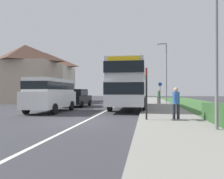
% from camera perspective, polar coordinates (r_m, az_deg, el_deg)
% --- Properties ---
extents(ground_plane, '(120.00, 120.00, 0.00)m').
position_cam_1_polar(ground_plane, '(11.19, -6.95, -8.04)').
color(ground_plane, '#38383D').
extents(lane_marking_centre, '(0.14, 60.00, 0.01)m').
position_cam_1_polar(lane_marking_centre, '(18.97, -0.42, -4.90)').
color(lane_marking_centre, silver).
rests_on(lane_marking_centre, ground_plane).
extents(pavement_near_side, '(3.20, 68.00, 0.12)m').
position_cam_1_polar(pavement_near_side, '(16.79, 12.84, -5.28)').
color(pavement_near_side, gray).
rests_on(pavement_near_side, ground_plane).
extents(double_decker_bus, '(2.80, 11.03, 3.70)m').
position_cam_1_polar(double_decker_bus, '(19.26, 4.56, 1.53)').
color(double_decker_bus, '#BCBCC1').
rests_on(double_decker_bus, ground_plane).
extents(parked_van_white, '(2.11, 5.29, 2.35)m').
position_cam_1_polar(parked_van_white, '(16.41, -15.26, -0.75)').
color(parked_van_white, silver).
rests_on(parked_van_white, ground_plane).
extents(parked_car_black, '(1.97, 4.39, 1.67)m').
position_cam_1_polar(parked_car_black, '(21.59, -8.94, -1.93)').
color(parked_car_black, black).
rests_on(parked_car_black, ground_plane).
extents(pedestrian_at_stop, '(0.34, 0.34, 1.67)m').
position_cam_1_polar(pedestrian_at_stop, '(11.32, 15.98, -2.98)').
color(pedestrian_at_stop, '#23232D').
rests_on(pedestrian_at_stop, ground_plane).
extents(pedestrian_walking_away, '(0.34, 0.34, 1.67)m').
position_cam_1_polar(pedestrian_walking_away, '(25.04, 11.85, -1.59)').
color(pedestrian_walking_away, '#23232D').
rests_on(pedestrian_walking_away, ground_plane).
extents(bus_stop_sign, '(0.09, 0.52, 2.60)m').
position_cam_1_polar(bus_stop_sign, '(10.87, 8.75, -0.12)').
color(bus_stop_sign, black).
rests_on(bus_stop_sign, ground_plane).
extents(cycle_route_sign, '(0.44, 0.08, 2.52)m').
position_cam_1_polar(cycle_route_sign, '(26.84, 12.14, -0.55)').
color(cycle_route_sign, slate).
rests_on(cycle_route_sign, ground_plane).
extents(street_lamp_near, '(1.14, 0.20, 7.54)m').
position_cam_1_polar(street_lamp_near, '(9.26, 24.36, 17.46)').
color(street_lamp_near, slate).
rests_on(street_lamp_near, ground_plane).
extents(street_lamp_mid, '(1.14, 0.20, 6.90)m').
position_cam_1_polar(street_lamp_mid, '(26.09, 13.43, 5.09)').
color(street_lamp_mid, slate).
rests_on(street_lamp_mid, ground_plane).
extents(house_terrace_far_side, '(7.62, 11.54, 7.41)m').
position_cam_1_polar(house_terrace_far_side, '(33.18, -18.74, 3.42)').
color(house_terrace_far_side, tan).
rests_on(house_terrace_far_side, ground_plane).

